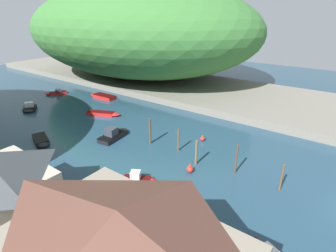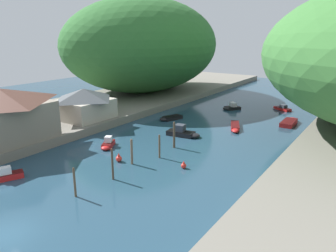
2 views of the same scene
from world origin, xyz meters
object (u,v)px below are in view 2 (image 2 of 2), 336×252
Objects in this scene: boat_mid_channel at (235,127)px; boathouse_shed at (84,103)px; boat_small_dinghy at (290,122)px; channel_buoy_near at (184,165)px; boat_cabin_cruiser at (170,118)px; waterfront_building at (1,114)px; person_on_quay at (22,134)px; boat_white_cruiser at (184,133)px; boat_navy_launch at (108,144)px; boat_far_upstream at (281,108)px; channel_buoy_far at (119,158)px; boat_near_quay at (231,107)px.

boathouse_shed is at bearing 4.82° from boat_mid_channel.
channel_buoy_near is at bearing -102.58° from boat_small_dinghy.
boathouse_shed is at bearing -146.06° from boat_small_dinghy.
boat_cabin_cruiser is 5.08× the size of channel_buoy_near.
boat_cabin_cruiser is (9.20, 10.35, -3.32)m from boathouse_shed.
waterfront_building is 7.04× the size of person_on_quay.
boat_white_cruiser is 11.02m from boat_navy_launch.
waterfront_building is 23.15m from channel_buoy_near.
boat_small_dinghy is (26.61, 19.10, -3.29)m from boathouse_shed.
boat_navy_launch is at bearing 113.48° from boat_cabin_cruiser.
person_on_quay is at bearing -47.22° from boat_white_cruiser.
boat_cabin_cruiser is at bearing 173.44° from boat_far_upstream.
waterfront_building reaches higher than channel_buoy_near.
boat_navy_launch is at bearing -125.45° from boat_small_dinghy.
boat_far_upstream is 0.70× the size of boat_small_dinghy.
boat_navy_launch is 0.78× the size of boat_cabin_cruiser.
boat_navy_launch is 3.31× the size of channel_buoy_far.
boat_white_cruiser is (-6.91, -24.42, 0.14)m from boat_far_upstream.
boat_near_quay is 2.24× the size of person_on_quay.
boat_mid_channel is 13.41m from boat_near_quay.
boat_near_quay is at bearing 58.04° from boathouse_shed.
channel_buoy_far is (14.35, 5.05, -4.20)m from waterfront_building.
boat_white_cruiser reaches higher than channel_buoy_far.
boat_near_quay is 14.13m from boat_cabin_cruiser.
boat_far_upstream is 3.93× the size of channel_buoy_far.
boat_far_upstream is at bearing -114.01° from boat_near_quay.
channel_buoy_far is (-11.91, -27.49, 0.09)m from boat_small_dinghy.
boat_mid_channel is (-2.19, -17.04, -0.04)m from boat_far_upstream.
boat_near_quay is 37.81m from person_on_quay.
boathouse_shed is (-0.36, 13.44, -0.99)m from waterfront_building.
boat_far_upstream is 10.09m from boat_small_dinghy.
channel_buoy_near is 0.84× the size of channel_buoy_far.
boat_navy_launch reaches higher than boat_near_quay.
boat_far_upstream is at bearing -12.96° from person_on_quay.
channel_buoy_far is 13.06m from person_on_quay.
person_on_quay is at bearing 105.44° from boat_near_quay.
boat_far_upstream is at bearing -139.54° from boat_navy_launch.
boat_near_quay reaches higher than boat_cabin_cruiser.
boathouse_shed is 23.67m from boat_mid_channel.
channel_buoy_near is at bearing 147.80° from boat_cabin_cruiser.
boat_near_quay is 0.85× the size of boat_cabin_cruiser.
person_on_quay is at bearing 93.18° from boat_cabin_cruiser.
boat_far_upstream is at bearing -121.51° from boat_mid_channel.
channel_buoy_near is (7.22, -29.29, -0.05)m from boat_near_quay.
boat_navy_launch reaches higher than boat_far_upstream.
boat_cabin_cruiser is 19.53m from channel_buoy_far.
boat_small_dinghy is 6.74× the size of channel_buoy_near.
person_on_quay is (2.02, 1.11, -2.45)m from waterfront_building.
boat_navy_launch reaches higher than channel_buoy_far.
channel_buoy_near is at bearing 138.17° from boat_near_quay.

